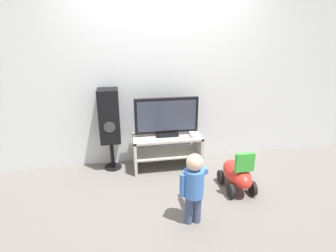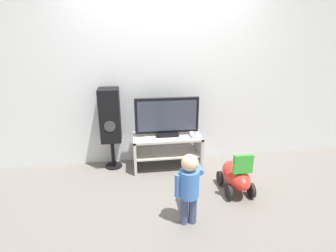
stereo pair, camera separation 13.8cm
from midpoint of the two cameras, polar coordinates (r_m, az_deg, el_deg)
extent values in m
plane|color=slate|center=(3.58, 1.41, -10.41)|extent=(16.00, 16.00, 0.00)
cube|color=silver|center=(3.64, 0.28, 11.84)|extent=(10.00, 0.06, 2.60)
cube|color=beige|center=(3.57, 0.92, -2.33)|extent=(0.93, 0.43, 0.03)
cube|color=beige|center=(3.67, 0.90, -5.87)|extent=(0.89, 0.39, 0.02)
cube|color=beige|center=(3.63, -6.11, -5.91)|extent=(0.04, 0.43, 0.47)
cube|color=beige|center=(3.75, 7.67, -5.10)|extent=(0.04, 0.43, 0.47)
cube|color=black|center=(3.58, 0.87, -1.68)|extent=(0.30, 0.20, 0.04)
cube|color=black|center=(3.50, 0.89, 2.31)|extent=(0.86, 0.05, 0.48)
cube|color=#333847|center=(3.47, 0.96, 2.18)|extent=(0.79, 0.01, 0.41)
cube|color=white|center=(3.55, 6.45, -1.97)|extent=(0.05, 0.16, 0.04)
cube|color=#3F8CE5|center=(3.47, 6.79, -2.47)|extent=(0.03, 0.00, 0.01)
cube|color=white|center=(3.44, -3.30, -2.81)|extent=(0.08, 0.13, 0.02)
cylinder|color=#337FD8|center=(3.43, -3.31, -2.61)|extent=(0.01, 0.01, 0.00)
cylinder|color=#3F4C72|center=(2.70, 5.05, -17.73)|extent=(0.08, 0.08, 0.31)
cylinder|color=#3F4C72|center=(2.72, 6.90, -17.52)|extent=(0.08, 0.08, 0.31)
cylinder|color=#3F72C6|center=(2.55, 6.21, -12.36)|extent=(0.19, 0.19, 0.28)
sphere|color=beige|center=(2.44, 6.40, -7.97)|extent=(0.16, 0.16, 0.16)
cylinder|color=#3F72C6|center=(2.53, 3.72, -12.80)|extent=(0.06, 0.06, 0.23)
cylinder|color=#3F72C6|center=(2.62, 8.05, -8.83)|extent=(0.06, 0.23, 0.06)
sphere|color=beige|center=(2.72, 7.39, -7.68)|extent=(0.07, 0.07, 0.07)
cube|color=white|center=(2.75, 7.18, -7.30)|extent=(0.03, 0.13, 0.02)
cylinder|color=black|center=(3.83, -10.68, -8.50)|extent=(0.24, 0.24, 0.02)
cylinder|color=black|center=(3.74, -10.86, -5.89)|extent=(0.05, 0.05, 0.41)
cube|color=black|center=(3.54, -11.43, 2.33)|extent=(0.26, 0.28, 0.71)
cylinder|color=#38383D|center=(3.44, -11.44, -0.09)|extent=(0.15, 0.01, 0.15)
ellipsoid|color=red|center=(3.26, 15.76, -10.25)|extent=(0.27, 0.57, 0.24)
cube|color=green|center=(3.03, 17.31, -7.87)|extent=(0.22, 0.05, 0.22)
cylinder|color=black|center=(3.40, 12.40, -11.00)|extent=(0.04, 0.17, 0.17)
cylinder|color=black|center=(3.50, 16.64, -10.49)|extent=(0.04, 0.17, 0.17)
cylinder|color=black|center=(3.16, 14.35, -13.81)|extent=(0.04, 0.17, 0.17)
cylinder|color=black|center=(3.26, 18.89, -13.14)|extent=(0.04, 0.17, 0.17)
camera|label=1|loc=(0.07, -88.85, 0.41)|focal=28.00mm
camera|label=2|loc=(0.07, 91.15, -0.41)|focal=28.00mm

